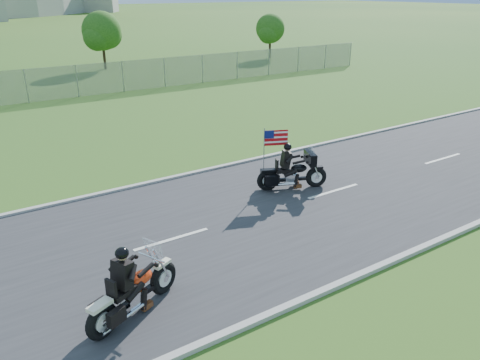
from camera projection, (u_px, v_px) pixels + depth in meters
ground at (234, 222)px, 13.79m from camera, size 420.00×420.00×0.00m
road at (234, 222)px, 13.79m from camera, size 120.00×8.00×0.04m
curb_north at (174, 178)px, 16.92m from camera, size 120.00×0.18×0.12m
curb_south at (329, 289)px, 10.64m from camera, size 120.00×0.18×0.12m
tree_fence_near at (102, 33)px, 39.01m from camera, size 3.52×3.28×4.75m
tree_fence_far at (270, 30)px, 45.66m from camera, size 3.08×2.87×4.20m
motorcycle_lead at (133, 293)px, 9.68m from camera, size 2.40×1.29×1.71m
motorcycle_follow at (292, 174)px, 15.87m from camera, size 2.34×1.28×2.06m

